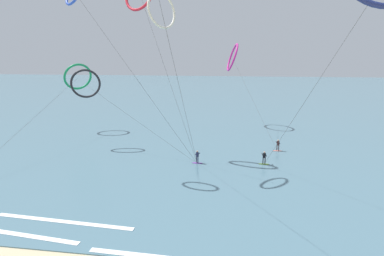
{
  "coord_description": "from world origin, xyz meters",
  "views": [
    {
      "loc": [
        4.83,
        -12.91,
        13.59
      ],
      "look_at": [
        0.0,
        20.45,
        5.89
      ],
      "focal_mm": 29.66,
      "sensor_mm": 36.0,
      "label": 1
    }
  ],
  "objects": [
    {
      "name": "sea_water",
      "position": [
        0.0,
        105.45,
        0.04
      ],
      "size": [
        400.0,
        200.0,
        0.08
      ],
      "primitive_type": "cube",
      "color": "slate",
      "rests_on": "ground"
    },
    {
      "name": "surfer_violet",
      "position": [
        -0.05,
        25.57,
        0.82
      ],
      "size": [
        1.4,
        0.73,
        1.7
      ],
      "rotation": [
        0.0,
        0.0,
        2.34
      ],
      "color": "purple",
      "rests_on": "ground"
    },
    {
      "name": "surfer_lime",
      "position": [
        8.41,
        26.4,
        0.82
      ],
      "size": [
        1.4,
        0.66,
        1.7
      ],
      "rotation": [
        0.0,
        0.0,
        3.5
      ],
      "color": "#8CC62D",
      "rests_on": "ground"
    },
    {
      "name": "surfer_coral",
      "position": [
        10.83,
        32.58,
        0.82
      ],
      "size": [
        1.4,
        0.72,
        1.7
      ],
      "rotation": [
        0.0,
        0.0,
        5.64
      ],
      "color": "#EA7260",
      "rests_on": "ground"
    },
    {
      "name": "kite_ivory",
      "position": [
        -3.85,
        23.51,
        18.46
      ],
      "size": [
        5.41,
        4.04,
        20.52
      ],
      "rotation": [
        0.0,
        0.0,
        0.96
      ],
      "color": "silver",
      "rests_on": "ground"
    },
    {
      "name": "kite_magenta",
      "position": [
        3.6,
        50.44,
        13.29
      ],
      "size": [
        8.74,
        20.81,
        16.0
      ],
      "rotation": [
        0.0,
        0.0,
        4.89
      ],
      "color": "#CC288E",
      "rests_on": "ground"
    },
    {
      "name": "kite_emerald",
      "position": [
        -23.86,
        41.32,
        9.88
      ],
      "size": [
        5.11,
        33.33,
        12.33
      ],
      "rotation": [
        0.0,
        0.0,
        3.92
      ],
      "color": "#199351",
      "rests_on": "ground"
    },
    {
      "name": "kite_charcoal",
      "position": [
        -17.44,
        31.36,
        9.55
      ],
      "size": [
        19.57,
        7.17,
        11.74
      ],
      "rotation": [
        0.0,
        0.0,
        3.59
      ],
      "color": "black",
      "rests_on": "ground"
    },
    {
      "name": "wave_crest_mid",
      "position": [
        -10.8,
        6.9,
        0.06
      ],
      "size": [
        8.87,
        1.35,
        0.12
      ],
      "primitive_type": "cube",
      "rotation": [
        0.0,
        0.0,
        -0.1
      ],
      "color": "white",
      "rests_on": "ground"
    },
    {
      "name": "wave_crest_far",
      "position": [
        -9.22,
        9.29,
        0.06
      ],
      "size": [
        12.41,
        1.19,
        0.12
      ],
      "primitive_type": "cube",
      "rotation": [
        0.0,
        0.0,
        -0.06
      ],
      "color": "white",
      "rests_on": "ground"
    }
  ]
}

